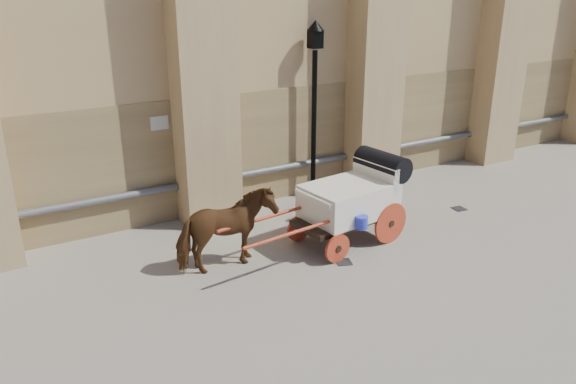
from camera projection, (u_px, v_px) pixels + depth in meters
ground at (323, 268)px, 11.63m from camera, size 90.00×90.00×0.00m
horse at (226, 231)px, 11.34m from camera, size 0.93×2.02×1.70m
carriage at (354, 196)px, 12.61m from camera, size 4.54×1.73×1.94m
street_lamp at (314, 107)px, 14.68m from camera, size 0.44×0.44×4.69m
drain_grate_near at (344, 262)px, 11.87m from camera, size 0.41×0.41×0.01m
drain_grate_far at (459, 209)px, 14.67m from camera, size 0.35×0.35×0.01m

